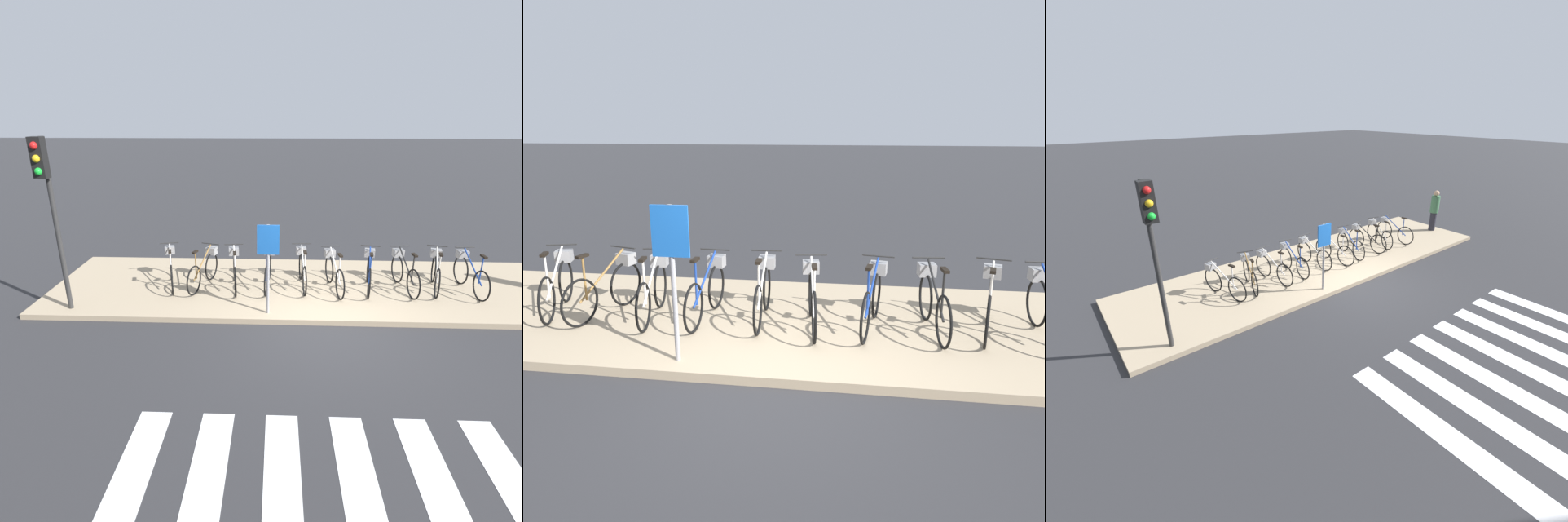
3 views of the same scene
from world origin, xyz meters
TOP-DOWN VIEW (x-y plane):
  - ground_plane at (0.00, 0.00)m, footprint 120.00×120.00m
  - sidewalk at (0.00, 1.79)m, footprint 12.68×3.57m
  - parked_bicycle_0 at (-3.54, 1.70)m, footprint 0.58×1.60m
  - parked_bicycle_1 at (-2.72, 1.68)m, footprint 0.59×1.60m
  - parked_bicycle_2 at (-2.00, 1.65)m, footprint 0.46×1.64m
  - parked_bicycle_3 at (-1.20, 1.72)m, footprint 0.46×1.65m
  - parked_bicycle_4 at (-0.38, 1.77)m, footprint 0.46×1.65m
  - parked_bicycle_5 at (0.35, 1.61)m, footprint 0.46×1.64m
  - parked_bicycle_6 at (1.18, 1.67)m, footprint 0.48×1.63m
  - parked_bicycle_7 at (2.00, 1.68)m, footprint 0.46×1.64m
  - parked_bicycle_8 at (2.76, 1.73)m, footprint 0.58×1.60m
  - sign_post at (-1.17, 0.29)m, footprint 0.44×0.07m

SIDE VIEW (x-z plane):
  - ground_plane at x=0.00m, z-range 0.00..0.00m
  - sidewalk at x=0.00m, z-range 0.00..0.12m
  - parked_bicycle_0 at x=-3.54m, z-range 0.06..1.07m
  - parked_bicycle_1 at x=-2.72m, z-range 0.06..1.07m
  - parked_bicycle_2 at x=-2.00m, z-range 0.06..1.07m
  - parked_bicycle_3 at x=-1.20m, z-range 0.06..1.07m
  - parked_bicycle_4 at x=-0.38m, z-range 0.06..1.07m
  - parked_bicycle_5 at x=0.35m, z-range 0.06..1.07m
  - parked_bicycle_6 at x=1.18m, z-range 0.06..1.07m
  - parked_bicycle_7 at x=2.00m, z-range 0.06..1.07m
  - parked_bicycle_8 at x=2.76m, z-range 0.06..1.07m
  - sign_post at x=-1.17m, z-range 0.47..2.37m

